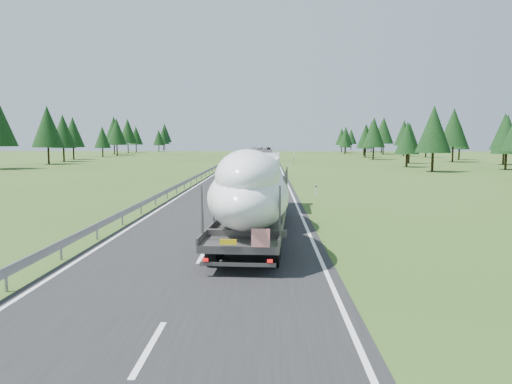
{
  "coord_description": "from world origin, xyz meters",
  "views": [
    {
      "loc": [
        2.6,
        -10.46,
        4.55
      ],
      "look_at": [
        2.0,
        13.73,
        2.03
      ],
      "focal_mm": 35.0,
      "sensor_mm": 36.0,
      "label": 1
    }
  ],
  "objects_px": {
    "distant_car_blue": "(261,147)",
    "boat_truck": "(256,186)",
    "highway_sign": "(294,156)",
    "distant_car_dark": "(268,148)",
    "distant_van": "(254,157)"
  },
  "relations": [
    {
      "from": "highway_sign",
      "to": "distant_car_dark",
      "type": "relative_size",
      "value": 0.65
    },
    {
      "from": "distant_van",
      "to": "highway_sign",
      "type": "bearing_deg",
      "value": -79.25
    },
    {
      "from": "distant_car_dark",
      "to": "highway_sign",
      "type": "bearing_deg",
      "value": -93.24
    },
    {
      "from": "distant_van",
      "to": "distant_car_blue",
      "type": "xyz_separation_m",
      "value": [
        -0.82,
        156.23,
        -0.01
      ]
    },
    {
      "from": "distant_car_blue",
      "to": "distant_car_dark",
      "type": "bearing_deg",
      "value": -78.84
    },
    {
      "from": "distant_car_dark",
      "to": "boat_truck",
      "type": "bearing_deg",
      "value": -95.1
    },
    {
      "from": "boat_truck",
      "to": "distant_van",
      "type": "height_order",
      "value": "boat_truck"
    },
    {
      "from": "highway_sign",
      "to": "distant_van",
      "type": "bearing_deg",
      "value": 105.86
    },
    {
      "from": "distant_car_dark",
      "to": "distant_car_blue",
      "type": "distance_m",
      "value": 30.15
    },
    {
      "from": "distant_car_dark",
      "to": "distant_car_blue",
      "type": "xyz_separation_m",
      "value": [
        -4.28,
        29.84,
        0.01
      ]
    },
    {
      "from": "boat_truck",
      "to": "distant_car_dark",
      "type": "xyz_separation_m",
      "value": [
        0.64,
        220.57,
        -1.6
      ]
    },
    {
      "from": "highway_sign",
      "to": "distant_car_blue",
      "type": "relative_size",
      "value": 0.62
    },
    {
      "from": "distant_car_dark",
      "to": "distant_car_blue",
      "type": "bearing_deg",
      "value": 93.23
    },
    {
      "from": "distant_car_blue",
      "to": "boat_truck",
      "type": "bearing_deg",
      "value": -86.17
    },
    {
      "from": "distant_car_blue",
      "to": "highway_sign",
      "type": "bearing_deg",
      "value": -84.26
    }
  ]
}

